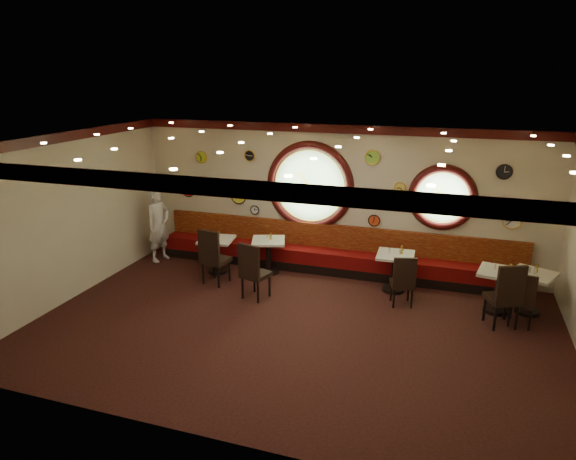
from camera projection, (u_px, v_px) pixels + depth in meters
The scene contains 53 objects.
floor at pixel (294, 327), 8.90m from camera, with size 9.00×6.00×0.00m, color black.
ceiling at pixel (295, 142), 7.95m from camera, with size 9.00×6.00×0.02m, color gold.
wall_back at pixel (336, 199), 11.15m from camera, with size 9.00×0.02×3.20m, color beige.
wall_front at pixel (213, 320), 5.71m from camera, with size 9.00×0.02×3.20m, color beige.
wall_left at pixel (70, 217), 9.78m from camera, with size 0.02×6.00×3.20m, color beige.
molding_back at pixel (338, 129), 10.65m from camera, with size 9.00×0.10×0.18m, color #370A0A.
molding_front at pixel (209, 187), 5.31m from camera, with size 9.00×0.10×0.18m, color #370A0A.
molding_left at pixel (62, 137), 9.32m from camera, with size 0.10×6.00×0.18m, color #370A0A.
banquette_base at pixel (332, 268), 11.34m from camera, with size 8.00×0.55×0.20m, color black.
banquette_seat at pixel (332, 257), 11.26m from camera, with size 8.00×0.55×0.30m, color #5A0708.
banquette_back at pixel (335, 237), 11.34m from camera, with size 8.00×0.10×0.55m, color #5E0709.
porthole_left_glass at pixel (310, 186), 11.25m from camera, with size 1.66×1.66×0.02m, color #7FAE68.
porthole_left_frame at pixel (310, 186), 11.24m from camera, with size 1.98×1.98×0.18m, color #370A0A.
porthole_left_ring at pixel (309, 186), 11.21m from camera, with size 1.61×1.61×0.03m, color gold.
porthole_right_glass at pixel (442, 197), 10.42m from camera, with size 1.10×1.10×0.02m, color #7FAE68.
porthole_right_frame at pixel (442, 198), 10.41m from camera, with size 1.38×1.38×0.18m, color #370A0A.
porthole_right_ring at pixel (442, 198), 10.38m from camera, with size 1.09×1.09×0.03m, color gold.
wall_clock_0 at pixel (202, 157), 11.85m from camera, with size 0.26×0.26×0.03m, color #A7C828.
wall_clock_1 at pixel (239, 196), 11.83m from camera, with size 0.36×0.36×0.03m, color yellow.
wall_clock_2 at pixel (504, 172), 9.88m from camera, with size 0.28×0.28×0.03m, color black.
wall_clock_3 at pixel (512, 220), 10.09m from camera, with size 0.34×0.34×0.03m, color white.
wall_clock_4 at pixel (188, 190), 12.21m from camera, with size 0.32×0.32×0.03m, color red.
wall_clock_5 at pixel (250, 156), 11.46m from camera, with size 0.24×0.24×0.03m, color black.
wall_clock_6 at pixel (400, 188), 10.60m from camera, with size 0.22×0.22×0.03m, color #F8DB52.
wall_clock_7 at pixel (373, 157), 10.60m from camera, with size 0.30×0.30×0.03m, color #7CBF3B.
wall_clock_8 at pixel (255, 210), 11.80m from camera, with size 0.20×0.20×0.03m, color white.
wall_clock_9 at pixel (374, 220), 10.97m from camera, with size 0.24×0.24×0.03m, color #E8471B.
table_a at pixel (217, 251), 11.22m from camera, with size 0.80×0.80×0.78m.
table_b at pixel (269, 252), 11.18m from camera, with size 0.88×0.88×0.77m.
table_c at pixel (395, 268), 10.25m from camera, with size 0.74×0.74×0.79m.
table_d at pixel (498, 286), 9.35m from camera, with size 0.85×0.85×0.80m.
table_e at pixel (531, 288), 9.31m from camera, with size 0.95×0.95×0.78m.
chair_a at pixel (212, 254), 10.50m from camera, with size 0.58×0.58×0.74m.
chair_b at pixel (252, 268), 9.82m from camera, with size 0.59×0.59×0.71m.
chair_c at pixel (403, 278), 9.53m from camera, with size 0.52×0.52×0.62m.
chair_d at pixel (507, 292), 8.69m from camera, with size 0.65×0.65×0.73m.
chair_e at pixel (523, 297), 8.77m from camera, with size 0.48×0.48×0.61m.
condiment_a_salt at pixel (213, 235), 11.25m from camera, with size 0.04×0.04×0.10m, color silver.
condiment_b_salt at pixel (267, 236), 11.19m from camera, with size 0.03×0.03×0.09m, color silver.
condiment_c_salt at pixel (390, 251), 10.19m from camera, with size 0.04×0.04×0.11m, color silver.
condiment_d_salt at pixel (495, 267), 9.32m from camera, with size 0.03×0.03×0.09m, color silver.
condiment_a_pepper at pixel (218, 238), 11.03m from camera, with size 0.03×0.03×0.10m, color #BCBCC1.
condiment_b_pepper at pixel (269, 238), 11.06m from camera, with size 0.04×0.04×0.10m, color silver.
condiment_c_pepper at pixel (400, 252), 10.14m from camera, with size 0.03×0.03×0.09m, color silver.
condiment_d_pepper at pixel (499, 268), 9.24m from camera, with size 0.04×0.04×0.10m, color silver.
condiment_a_bottle at pixel (219, 235), 11.15m from camera, with size 0.05×0.05×0.15m, color yellow.
condiment_b_bottle at pixel (271, 236), 11.09m from camera, with size 0.05×0.05×0.15m, color gold.
condiment_c_bottle at pixel (402, 250), 10.15m from camera, with size 0.05×0.05×0.17m, color gold.
condiment_d_bottle at pixel (511, 268), 9.23m from camera, with size 0.04×0.04×0.14m, color gold.
condiment_e_salt at pixel (530, 270), 9.22m from camera, with size 0.04×0.04×0.10m, color #B9BABE.
condiment_e_pepper at pixel (535, 271), 9.18m from camera, with size 0.04×0.04×0.11m, color silver.
condiment_e_bottle at pixel (537, 268), 9.24m from camera, with size 0.05×0.05×0.15m, color gold.
waiter at pixel (159, 225), 11.84m from camera, with size 0.63×0.41×1.72m, color silver.
Camera 1 is at (2.42, -7.63, 4.25)m, focal length 32.00 mm.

